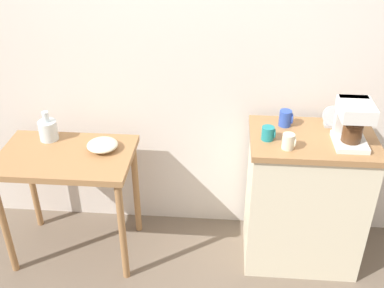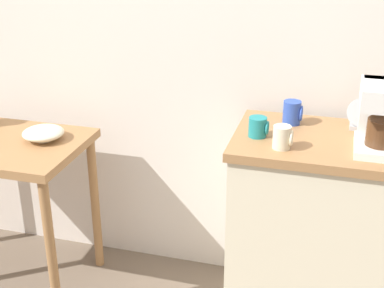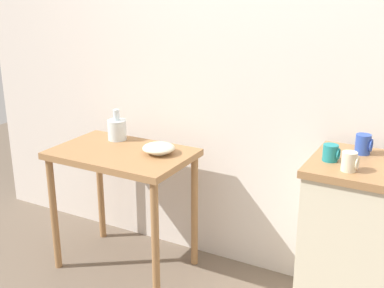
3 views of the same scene
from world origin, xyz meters
name	(u,v)px [view 3 (image 3 of 3)]	position (x,y,z in m)	size (l,w,h in m)	color
back_wall	(280,45)	(0.10, 0.43, 1.40)	(4.40, 0.10, 2.80)	silver
wooden_table	(123,169)	(-0.70, 0.00, 0.66)	(0.82, 0.53, 0.78)	#9E7044
kitchen_counter	(380,255)	(0.79, 0.07, 0.46)	(0.74, 0.50, 0.92)	beige
bowl_stoneware	(159,148)	(-0.48, 0.07, 0.81)	(0.19, 0.19, 0.06)	beige
glass_carafe_vase	(117,129)	(-0.85, 0.17, 0.85)	(0.12, 0.12, 0.20)	silver
mug_blue	(364,144)	(0.63, 0.20, 0.97)	(0.08, 0.07, 0.10)	#2D4CAD
mug_small_cream	(350,162)	(0.63, -0.07, 0.97)	(0.08, 0.07, 0.09)	beige
mug_dark_teal	(331,153)	(0.52, 0.02, 0.96)	(0.08, 0.07, 0.08)	teal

